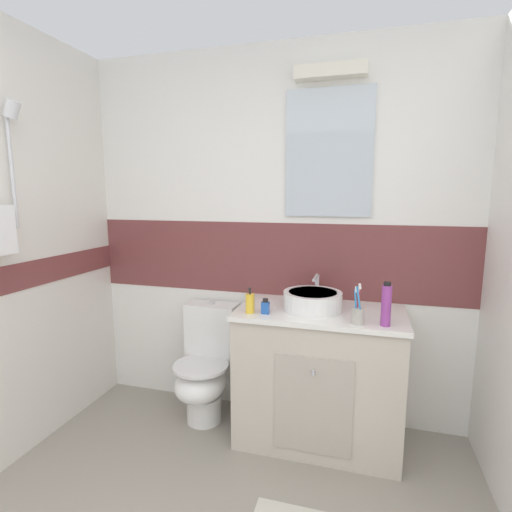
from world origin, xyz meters
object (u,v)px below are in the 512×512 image
Objects in this scene: toilet at (206,367)px; toothbrush_cup at (358,313)px; sink_basin at (313,300)px; shampoo_bottle_tall at (386,305)px; soap_dispenser at (250,303)px; perfume_flask_small at (265,307)px.

toothbrush_cup is at bearing -13.06° from toilet.
sink_basin is at bearing 144.28° from toothbrush_cup.
toothbrush_cup is 0.15m from shampoo_bottle_tall.
perfume_flask_small is (0.09, 0.01, -0.02)m from soap_dispenser.
toothbrush_cup is at bearing -177.74° from shampoo_bottle_tall.
perfume_flask_small is (-0.52, 0.04, -0.01)m from toothbrush_cup.
shampoo_bottle_tall reaches higher than toothbrush_cup.
soap_dispenser is at bearing 177.36° from toothbrush_cup.
shampoo_bottle_tall is 0.67m from perfume_flask_small.
toilet is 1.30m from shampoo_bottle_tall.
toilet is (-0.73, 0.04, -0.54)m from sink_basin.
sink_basin is 1.67× the size of shampoo_bottle_tall.
shampoo_bottle_tall reaches higher than sink_basin.
toothbrush_cup is 1.46× the size of soap_dispenser.
toilet is 0.73m from perfume_flask_small.
toothbrush_cup is 2.49× the size of perfume_flask_small.
shampoo_bottle_tall is at bearing -11.20° from toilet.
toilet is 3.54× the size of toothbrush_cup.
shampoo_bottle_tall is (0.76, -0.02, 0.06)m from soap_dispenser.
toothbrush_cup reaches higher than toilet.
toothbrush_cup is (0.27, -0.19, -0.00)m from sink_basin.
soap_dispenser is at bearing -154.52° from sink_basin.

